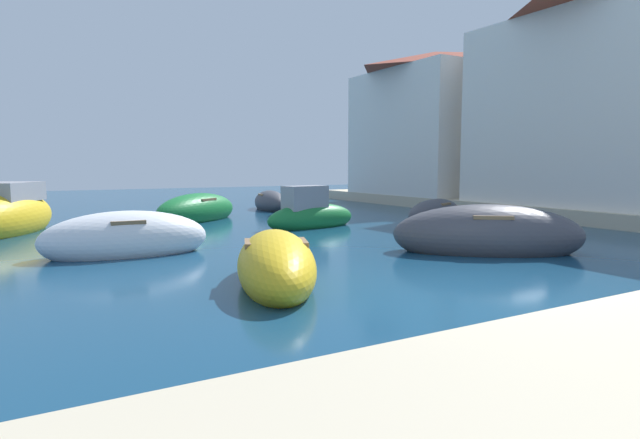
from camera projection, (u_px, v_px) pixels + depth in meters
The scene contains 11 objects.
ground at pixel (479, 300), 7.80m from camera, with size 80.00×80.00×0.00m, color navy.
moored_boat_1 at pixel (311, 215), 16.82m from camera, with size 3.54×1.72×1.57m.
moored_boat_2 at pixel (487, 235), 11.95m from camera, with size 4.41×3.82×1.44m.
moored_boat_3 at pixel (276, 265), 8.76m from camera, with size 2.50×3.83×1.16m.
moored_boat_4 at pixel (126, 239), 11.66m from camera, with size 3.65×1.55×1.28m.
moored_boat_6 at pixel (2, 216), 15.18m from camera, with size 3.80×4.87×1.86m.
moored_boat_7 at pixel (435, 213), 18.68m from camera, with size 3.77×2.54×1.03m.
moored_boat_8 at pixel (197, 211), 18.85m from camera, with size 4.16×3.63×1.28m.
moored_boat_9 at pixel (270, 203), 23.50m from camera, with size 1.68×3.27×1.11m.
waterfront_building_main at pixel (603, 97), 19.31m from camera, with size 5.66×9.51×7.90m.
waterfront_building_annex at pixel (434, 122), 27.29m from camera, with size 6.32×7.78×7.34m.
Camera 1 is at (-5.83, -5.47, 2.01)m, focal length 29.25 mm.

